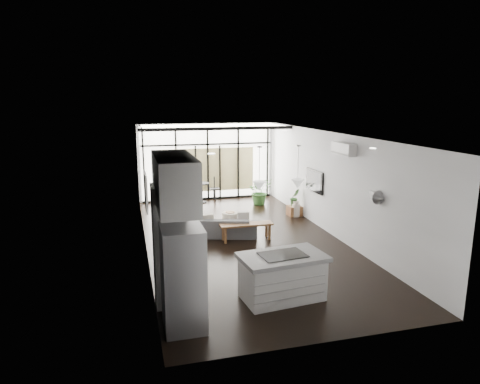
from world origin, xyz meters
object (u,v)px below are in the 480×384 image
fridge (183,278)px  tv (314,181)px  island (282,277)px  pouf (230,219)px  sofa (224,223)px  console_bench (246,232)px  milk_can (296,209)px

fridge → tv: bearing=47.5°
island → pouf: island is taller
sofa → console_bench: (0.49, -0.49, -0.12)m
pouf → milk_can: (2.25, 0.40, 0.05)m
fridge → milk_can: (4.33, 5.79, -0.61)m
fridge → tv: (4.54, 4.95, 0.45)m
tv → console_bench: bearing=-157.3°
island → milk_can: island is taller
fridge → pouf: 5.81m
island → tv: size_ratio=1.43×
milk_can → sofa: bearing=-153.2°
milk_can → tv: (0.21, -0.84, 1.05)m
pouf → console_bench: bearing=-86.1°
island → console_bench: bearing=79.3°
island → tv: (2.63, 4.42, 0.87)m
pouf → tv: size_ratio=0.44×
fridge → milk_can: bearing=53.2°
island → console_bench: size_ratio=1.12×
milk_can → tv: 1.36m
island → sofa: 3.93m
fridge → tv: size_ratio=1.55×
island → milk_can: size_ratio=3.16×
sofa → pouf: sofa is taller
pouf → tv: (2.46, -0.44, 1.11)m
island → fridge: 2.03m
sofa → tv: size_ratio=1.63×
island → fridge: size_ratio=0.92×
fridge → console_bench: (2.18, 3.96, -0.63)m
island → pouf: 4.86m
milk_can → tv: size_ratio=0.45×
fridge → tv: 6.73m
sofa → console_bench: bearing=151.8°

